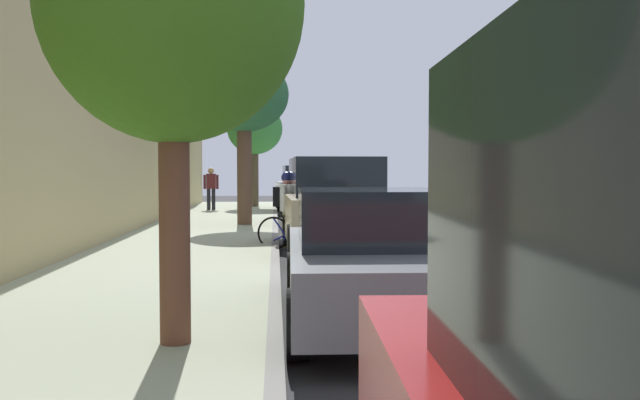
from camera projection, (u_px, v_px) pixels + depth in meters
The scene contains 16 objects.
ground at pixel (357, 250), 14.80m from camera, with size 66.19×66.19×0.00m, color #2E2E2E.
sidewalk at pixel (186, 248), 14.55m from camera, with size 3.70×41.37×0.14m, color #A0A88B.
curb_edge at pixel (275, 247), 14.68m from camera, with size 0.16×41.37×0.14m, color gray.
lane_stripe_centre at pixel (462, 245), 15.65m from camera, with size 0.14×40.00×0.01m.
lane_stripe_bike_edge at pixel (342, 250), 14.78m from camera, with size 0.12×41.37×0.01m, color white.
building_facade at pixel (85, 126), 14.31m from camera, with size 0.50×41.37×5.37m, color tan.
parked_pickup_white_nearest at pixel (303, 191), 27.61m from camera, with size 2.30×5.41×1.95m.
parked_sedan_silver_second at pixel (312, 202), 21.02m from camera, with size 1.86×4.41×1.52m.
parked_suv_tan_mid at pixel (333, 205), 13.77m from camera, with size 2.04×4.74×1.99m.
parked_sedan_grey_far at pixel (369, 258), 7.49m from camera, with size 1.90×4.43×1.52m.
bicycle_at_curb at pixel (296, 232), 14.70m from camera, with size 1.73×0.56×0.78m.
cyclist_with_backpack at pixel (286, 201), 15.11m from camera, with size 0.49×0.60×1.72m.
street_tree_near_cyclist at pixel (255, 129), 30.38m from camera, with size 2.50×2.50×4.68m.
street_tree_mid_block at pixel (244, 97), 20.00m from camera, with size 2.66×2.66×4.98m.
street_tree_far_end at pixel (173, 5), 6.08m from camera, with size 2.39×2.39×4.37m.
pedestrian_on_phone at pixel (211, 186), 27.76m from camera, with size 0.61×0.29×1.73m.
Camera 1 is at (1.79, 14.66, 1.72)m, focal length 37.86 mm.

